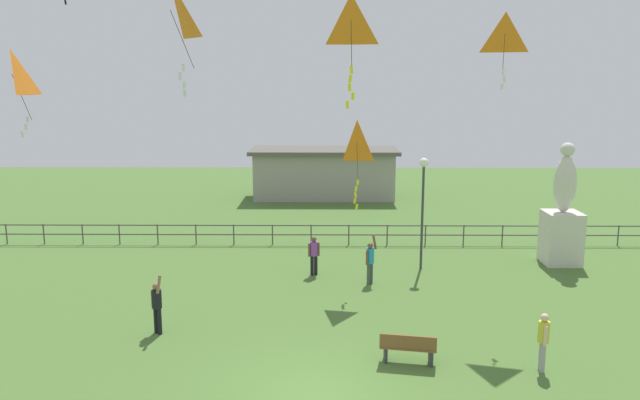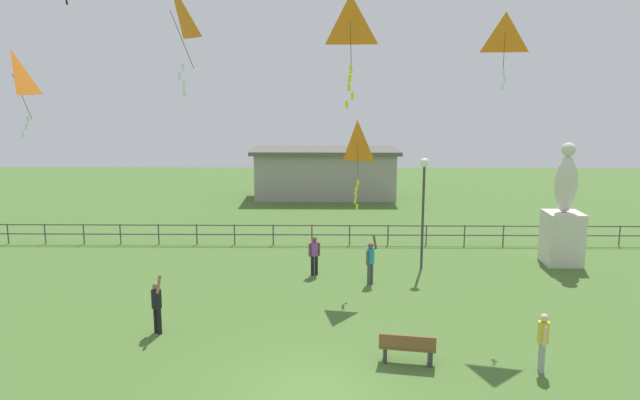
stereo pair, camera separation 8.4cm
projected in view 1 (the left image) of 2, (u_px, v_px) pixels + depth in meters
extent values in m
plane|color=#476B2D|center=(314.00, 394.00, 15.12)|extent=(80.00, 80.00, 0.00)
cube|color=beige|center=(561.00, 238.00, 25.76)|extent=(1.43, 1.43, 2.17)
ellipsoid|color=beige|center=(565.00, 184.00, 25.34)|extent=(0.90, 0.76, 2.31)
sphere|color=beige|center=(568.00, 149.00, 25.08)|extent=(0.56, 0.56, 0.56)
cylinder|color=#38383D|center=(422.00, 218.00, 24.82)|extent=(0.10, 0.10, 4.15)
sphere|color=white|center=(424.00, 162.00, 24.40)|extent=(0.36, 0.36, 0.36)
cube|color=brown|center=(408.00, 347.00, 16.73)|extent=(1.55, 0.66, 0.06)
cube|color=brown|center=(408.00, 342.00, 16.51)|extent=(1.49, 0.33, 0.36)
cube|color=#333338|center=(386.00, 353.00, 16.88)|extent=(0.08, 0.36, 0.45)
cube|color=#333338|center=(431.00, 357.00, 16.66)|extent=(0.08, 0.36, 0.45)
cylinder|color=black|center=(316.00, 265.00, 24.36)|extent=(0.13, 0.13, 0.78)
cylinder|color=black|center=(312.00, 265.00, 24.31)|extent=(0.13, 0.13, 0.78)
cylinder|color=purple|center=(314.00, 249.00, 24.21)|extent=(0.28, 0.28, 0.55)
sphere|color=brown|center=(314.00, 239.00, 24.14)|extent=(0.21, 0.21, 0.21)
cylinder|color=brown|center=(319.00, 249.00, 24.27)|extent=(0.09, 0.09, 0.52)
cylinder|color=brown|center=(309.00, 250.00, 24.16)|extent=(0.09, 0.09, 0.52)
cylinder|color=#99999E|center=(543.00, 358.00, 16.20)|extent=(0.14, 0.14, 0.79)
cylinder|color=#99999E|center=(541.00, 355.00, 16.35)|extent=(0.14, 0.14, 0.79)
cylinder|color=gold|center=(544.00, 332.00, 16.15)|extent=(0.29, 0.29, 0.56)
sphere|color=beige|center=(545.00, 318.00, 16.07)|extent=(0.21, 0.21, 0.21)
cylinder|color=beige|center=(545.00, 336.00, 15.96)|extent=(0.09, 0.09, 0.53)
cylinder|color=beige|center=(542.00, 330.00, 16.34)|extent=(0.09, 0.09, 0.53)
cylinder|color=black|center=(159.00, 321.00, 18.64)|extent=(0.14, 0.14, 0.80)
cylinder|color=black|center=(156.00, 320.00, 18.73)|extent=(0.14, 0.14, 0.80)
cylinder|color=black|center=(157.00, 299.00, 18.56)|extent=(0.29, 0.29, 0.57)
sphere|color=#8C6647|center=(156.00, 286.00, 18.48)|extent=(0.21, 0.21, 0.21)
cylinder|color=#8C6647|center=(159.00, 284.00, 18.31)|extent=(0.20, 0.22, 0.54)
cylinder|color=#8C6647|center=(153.00, 299.00, 18.68)|extent=(0.09, 0.09, 0.54)
cylinder|color=#3F4C47|center=(371.00, 273.00, 23.33)|extent=(0.14, 0.14, 0.80)
cylinder|color=#3F4C47|center=(369.00, 274.00, 23.21)|extent=(0.14, 0.14, 0.80)
cylinder|color=#268CBF|center=(370.00, 256.00, 23.14)|extent=(0.29, 0.29, 0.56)
sphere|color=brown|center=(370.00, 246.00, 23.07)|extent=(0.21, 0.21, 0.21)
cylinder|color=brown|center=(374.00, 242.00, 23.16)|extent=(0.22, 0.21, 0.54)
cylinder|color=brown|center=(367.00, 258.00, 23.01)|extent=(0.09, 0.09, 0.53)
pyramid|color=orange|center=(351.00, 21.00, 15.45)|extent=(1.02, 0.62, 1.20)
cylinder|color=#4C381E|center=(351.00, 46.00, 15.81)|extent=(0.07, 0.53, 1.20)
cube|color=yellow|center=(351.00, 70.00, 15.93)|extent=(0.09, 0.02, 0.20)
cube|color=yellow|center=(350.00, 79.00, 15.95)|extent=(0.10, 0.03, 0.21)
cube|color=yellow|center=(350.00, 87.00, 15.99)|extent=(0.09, 0.02, 0.20)
cube|color=yellow|center=(353.00, 96.00, 16.07)|extent=(0.08, 0.04, 0.20)
cube|color=yellow|center=(347.00, 105.00, 16.04)|extent=(0.09, 0.05, 0.20)
pyramid|color=orange|center=(357.00, 142.00, 21.82)|extent=(0.89, 0.60, 1.51)
cylinder|color=#4C381E|center=(358.00, 163.00, 22.17)|extent=(0.10, 0.45, 1.51)
cube|color=yellow|center=(358.00, 182.00, 22.31)|extent=(0.09, 0.03, 0.20)
cube|color=yellow|center=(356.00, 189.00, 22.32)|extent=(0.12, 0.03, 0.21)
cube|color=yellow|center=(356.00, 195.00, 22.36)|extent=(0.12, 0.03, 0.21)
cube|color=yellow|center=(355.00, 201.00, 22.39)|extent=(0.11, 0.02, 0.21)
cube|color=yellow|center=(357.00, 207.00, 22.46)|extent=(0.11, 0.03, 0.21)
pyramid|color=orange|center=(505.00, 33.00, 19.32)|extent=(1.15, 0.71, 1.21)
cylinder|color=#4C381E|center=(504.00, 53.00, 19.65)|extent=(0.13, 0.46, 1.21)
cube|color=white|center=(503.00, 72.00, 19.76)|extent=(0.10, 0.05, 0.20)
cube|color=white|center=(504.00, 79.00, 19.83)|extent=(0.11, 0.03, 0.21)
cube|color=white|center=(502.00, 86.00, 19.84)|extent=(0.09, 0.04, 0.20)
pyramid|color=orange|center=(12.00, 74.00, 18.63)|extent=(0.84, 0.89, 1.36)
cylinder|color=#4C381E|center=(22.00, 97.00, 18.65)|extent=(0.60, 0.23, 1.36)
cube|color=white|center=(27.00, 120.00, 18.81)|extent=(0.10, 0.04, 0.20)
cube|color=white|center=(26.00, 127.00, 18.83)|extent=(0.08, 0.03, 0.20)
cube|color=white|center=(23.00, 134.00, 18.82)|extent=(0.10, 0.02, 0.20)
cube|color=black|center=(65.00, 2.00, 26.95)|extent=(0.10, 0.02, 0.21)
pyramid|color=orange|center=(170.00, 10.00, 16.00)|extent=(0.98, 1.01, 1.46)
cylinder|color=#4C381E|center=(182.00, 40.00, 16.32)|extent=(0.50, 0.40, 1.46)
cube|color=white|center=(183.00, 68.00, 16.45)|extent=(0.09, 0.03, 0.20)
cube|color=white|center=(180.00, 76.00, 16.45)|extent=(0.09, 0.03, 0.20)
cube|color=white|center=(184.00, 85.00, 16.53)|extent=(0.09, 0.02, 0.20)
cube|color=white|center=(185.00, 93.00, 16.58)|extent=(0.09, 0.05, 0.20)
cylinder|color=#4C4742|center=(6.00, 234.00, 28.91)|extent=(0.06, 0.06, 0.95)
cylinder|color=#4C4742|center=(44.00, 234.00, 28.89)|extent=(0.06, 0.06, 0.95)
cylinder|color=#4C4742|center=(83.00, 234.00, 28.88)|extent=(0.06, 0.06, 0.95)
cylinder|color=#4C4742|center=(119.00, 234.00, 28.86)|extent=(0.06, 0.06, 0.95)
cylinder|color=#4C4742|center=(158.00, 234.00, 28.84)|extent=(0.06, 0.06, 0.95)
cylinder|color=#4C4742|center=(196.00, 234.00, 28.83)|extent=(0.06, 0.06, 0.95)
cylinder|color=#4C4742|center=(234.00, 235.00, 28.81)|extent=(0.06, 0.06, 0.95)
cylinder|color=#4C4742|center=(272.00, 235.00, 28.80)|extent=(0.06, 0.06, 0.95)
cylinder|color=#4C4742|center=(311.00, 235.00, 28.78)|extent=(0.06, 0.06, 0.95)
cylinder|color=#4C4742|center=(349.00, 235.00, 28.77)|extent=(0.06, 0.06, 0.95)
cylinder|color=#4C4742|center=(387.00, 235.00, 28.75)|extent=(0.06, 0.06, 0.95)
cylinder|color=#4C4742|center=(425.00, 235.00, 28.73)|extent=(0.06, 0.06, 0.95)
cylinder|color=#4C4742|center=(464.00, 235.00, 28.72)|extent=(0.06, 0.06, 0.95)
cylinder|color=#4C4742|center=(502.00, 235.00, 28.70)|extent=(0.06, 0.06, 0.95)
cylinder|color=#4C4742|center=(541.00, 235.00, 28.69)|extent=(0.06, 0.06, 0.95)
cylinder|color=#4C4742|center=(580.00, 235.00, 28.67)|extent=(0.06, 0.06, 0.95)
cylinder|color=#4C4742|center=(618.00, 235.00, 28.65)|extent=(0.06, 0.06, 0.95)
cube|color=#4C4742|center=(319.00, 226.00, 28.70)|extent=(36.00, 0.05, 0.05)
cube|color=#4C4742|center=(319.00, 235.00, 28.78)|extent=(36.00, 0.05, 0.05)
cube|color=gray|center=(324.00, 175.00, 40.38)|extent=(8.81, 3.61, 2.90)
cube|color=#59544C|center=(324.00, 151.00, 40.08)|extent=(9.41, 4.21, 0.24)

